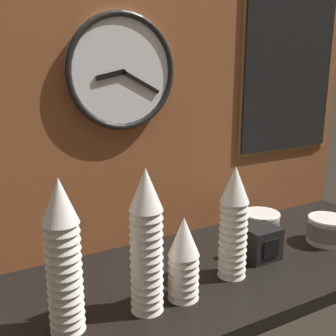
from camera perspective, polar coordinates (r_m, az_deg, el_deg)
ground_plane at (r=129.04cm, az=4.55°, el=-14.16°), size 160.00×56.00×4.00cm
wall_tiled_back at (r=135.86cm, az=-1.33°, el=11.48°), size 160.00×3.00×105.00cm
cup_stack_center_right at (r=118.73cm, az=8.87°, el=-7.29°), size 8.12×8.12×32.19cm
cup_stack_center_left at (r=101.12cm, az=-2.94°, el=-9.94°), size 8.12×8.12×36.19cm
cup_stack_center at (r=108.84cm, az=2.13°, el=-12.14°), size 8.12×8.12×22.18cm
cup_stack_left at (r=96.72cm, az=-14.00°, el=-11.61°), size 8.12×8.12×36.19cm
bowl_stack_right at (r=149.83cm, az=12.44°, el=-7.38°), size 12.91×12.91×8.84cm
bowl_stack_far_right at (r=151.76cm, az=20.71°, el=-7.73°), size 12.91×12.91×8.84cm
wall_clock at (r=127.03cm, az=-6.26°, el=12.83°), size 34.41×2.70×34.41cm
menu_board at (r=166.40cm, az=16.02°, el=12.22°), size 44.86×1.32×59.34cm
napkin_dispenser at (r=134.40cm, az=12.47°, el=-9.88°), size 10.47×9.31×10.10cm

